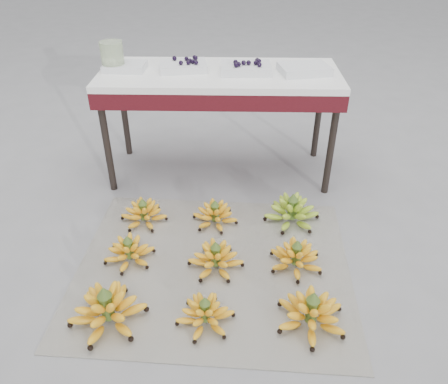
{
  "coord_description": "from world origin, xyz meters",
  "views": [
    {
      "loc": [
        -0.03,
        -1.44,
        1.41
      ],
      "look_at": [
        -0.07,
        0.32,
        0.25
      ],
      "focal_mm": 35.0,
      "sensor_mm": 36.0,
      "label": 1
    }
  ],
  "objects_px": {
    "bunch_mid_left": "(129,252)",
    "bunch_mid_center": "(216,259)",
    "bunch_front_left": "(107,310)",
    "bunch_back_center": "(215,215)",
    "bunch_mid_right": "(296,257)",
    "tray_left": "(184,66)",
    "tray_right": "(246,68)",
    "tray_far_right": "(304,69)",
    "bunch_back_left": "(144,214)",
    "glass_jar": "(112,56)",
    "vendor_table": "(219,84)",
    "bunch_front_right": "(311,313)",
    "tray_far_left": "(125,67)",
    "bunch_front_center": "(205,314)",
    "bunch_back_right": "(292,212)"
  },
  "relations": [
    {
      "from": "bunch_back_left",
      "to": "tray_left",
      "type": "bearing_deg",
      "value": 97.11
    },
    {
      "from": "bunch_mid_right",
      "to": "tray_left",
      "type": "height_order",
      "value": "tray_left"
    },
    {
      "from": "bunch_mid_left",
      "to": "bunch_back_left",
      "type": "height_order",
      "value": "bunch_back_left"
    },
    {
      "from": "bunch_mid_center",
      "to": "glass_jar",
      "type": "bearing_deg",
      "value": 139.2
    },
    {
      "from": "bunch_front_center",
      "to": "vendor_table",
      "type": "distance_m",
      "value": 1.31
    },
    {
      "from": "bunch_mid_right",
      "to": "tray_far_right",
      "type": "height_order",
      "value": "tray_far_right"
    },
    {
      "from": "bunch_front_center",
      "to": "vendor_table",
      "type": "height_order",
      "value": "vendor_table"
    },
    {
      "from": "bunch_front_left",
      "to": "bunch_front_center",
      "type": "height_order",
      "value": "bunch_front_left"
    },
    {
      "from": "bunch_front_right",
      "to": "bunch_mid_left",
      "type": "relative_size",
      "value": 1.11
    },
    {
      "from": "bunch_front_left",
      "to": "bunch_mid_right",
      "type": "bearing_deg",
      "value": 22.24
    },
    {
      "from": "tray_far_right",
      "to": "bunch_mid_left",
      "type": "bearing_deg",
      "value": -136.18
    },
    {
      "from": "tray_right",
      "to": "tray_far_right",
      "type": "relative_size",
      "value": 0.93
    },
    {
      "from": "bunch_front_center",
      "to": "bunch_mid_center",
      "type": "bearing_deg",
      "value": 99.38
    },
    {
      "from": "bunch_front_right",
      "to": "bunch_mid_center",
      "type": "height_order",
      "value": "bunch_front_right"
    },
    {
      "from": "bunch_front_right",
      "to": "bunch_mid_center",
      "type": "distance_m",
      "value": 0.5
    },
    {
      "from": "bunch_mid_right",
      "to": "vendor_table",
      "type": "distance_m",
      "value": 1.07
    },
    {
      "from": "bunch_mid_left",
      "to": "tray_left",
      "type": "bearing_deg",
      "value": 68.65
    },
    {
      "from": "bunch_front_center",
      "to": "bunch_back_right",
      "type": "xyz_separation_m",
      "value": [
        0.41,
        0.68,
        0.01
      ]
    },
    {
      "from": "bunch_mid_right",
      "to": "tray_left",
      "type": "distance_m",
      "value": 1.22
    },
    {
      "from": "bunch_front_left",
      "to": "bunch_back_center",
      "type": "bearing_deg",
      "value": 57.7
    },
    {
      "from": "bunch_mid_left",
      "to": "tray_far_left",
      "type": "height_order",
      "value": "tray_far_left"
    },
    {
      "from": "bunch_mid_left",
      "to": "bunch_back_left",
      "type": "distance_m",
      "value": 0.3
    },
    {
      "from": "bunch_mid_left",
      "to": "bunch_mid_right",
      "type": "relative_size",
      "value": 0.88
    },
    {
      "from": "bunch_back_left",
      "to": "tray_right",
      "type": "bearing_deg",
      "value": 70.16
    },
    {
      "from": "bunch_mid_left",
      "to": "glass_jar",
      "type": "height_order",
      "value": "glass_jar"
    },
    {
      "from": "bunch_front_right",
      "to": "tray_far_right",
      "type": "xyz_separation_m",
      "value": [
        0.06,
        1.18,
        0.59
      ]
    },
    {
      "from": "bunch_back_left",
      "to": "bunch_back_center",
      "type": "distance_m",
      "value": 0.37
    },
    {
      "from": "bunch_back_left",
      "to": "vendor_table",
      "type": "bearing_deg",
      "value": 79.72
    },
    {
      "from": "bunch_back_right",
      "to": "tray_far_left",
      "type": "xyz_separation_m",
      "value": [
        -0.92,
        0.53,
        0.59
      ]
    },
    {
      "from": "bunch_back_right",
      "to": "tray_far_right",
      "type": "distance_m",
      "value": 0.78
    },
    {
      "from": "bunch_back_left",
      "to": "tray_far_left",
      "type": "xyz_separation_m",
      "value": [
        -0.14,
        0.56,
        0.6
      ]
    },
    {
      "from": "bunch_mid_left",
      "to": "bunch_back_center",
      "type": "relative_size",
      "value": 0.9
    },
    {
      "from": "vendor_table",
      "to": "tray_left",
      "type": "xyz_separation_m",
      "value": [
        -0.2,
        0.03,
        0.1
      ]
    },
    {
      "from": "bunch_front_right",
      "to": "bunch_back_right",
      "type": "xyz_separation_m",
      "value": [
        -0.01,
        0.68,
        0.0
      ]
    },
    {
      "from": "bunch_front_right",
      "to": "bunch_back_center",
      "type": "xyz_separation_m",
      "value": [
        -0.41,
        0.65,
        -0.01
      ]
    },
    {
      "from": "bunch_front_left",
      "to": "vendor_table",
      "type": "xyz_separation_m",
      "value": [
        0.41,
        1.2,
        0.5
      ]
    },
    {
      "from": "bunch_mid_left",
      "to": "bunch_mid_center",
      "type": "bearing_deg",
      "value": -14.43
    },
    {
      "from": "tray_right",
      "to": "tray_far_right",
      "type": "bearing_deg",
      "value": -0.98
    },
    {
      "from": "bunch_mid_right",
      "to": "bunch_back_center",
      "type": "xyz_separation_m",
      "value": [
        -0.39,
        0.32,
        -0.0
      ]
    },
    {
      "from": "bunch_back_left",
      "to": "glass_jar",
      "type": "distance_m",
      "value": 0.88
    },
    {
      "from": "bunch_mid_left",
      "to": "vendor_table",
      "type": "relative_size",
      "value": 0.2
    },
    {
      "from": "bunch_front_right",
      "to": "tray_right",
      "type": "height_order",
      "value": "tray_right"
    },
    {
      "from": "bunch_back_center",
      "to": "vendor_table",
      "type": "distance_m",
      "value": 0.74
    },
    {
      "from": "bunch_back_left",
      "to": "vendor_table",
      "type": "height_order",
      "value": "vendor_table"
    },
    {
      "from": "tray_far_left",
      "to": "bunch_back_right",
      "type": "bearing_deg",
      "value": -30.16
    },
    {
      "from": "bunch_front_right",
      "to": "bunch_back_center",
      "type": "bearing_deg",
      "value": 119.19
    },
    {
      "from": "bunch_front_left",
      "to": "bunch_back_left",
      "type": "distance_m",
      "value": 0.66
    },
    {
      "from": "bunch_mid_left",
      "to": "tray_right",
      "type": "relative_size",
      "value": 0.97
    },
    {
      "from": "bunch_mid_left",
      "to": "tray_right",
      "type": "xyz_separation_m",
      "value": [
        0.54,
        0.83,
        0.61
      ]
    },
    {
      "from": "bunch_mid_center",
      "to": "bunch_mid_right",
      "type": "relative_size",
      "value": 1.01
    }
  ]
}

